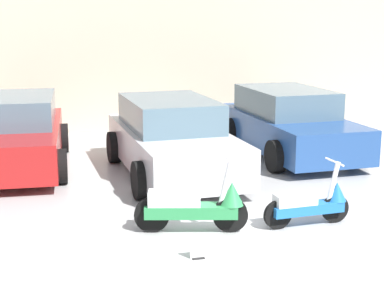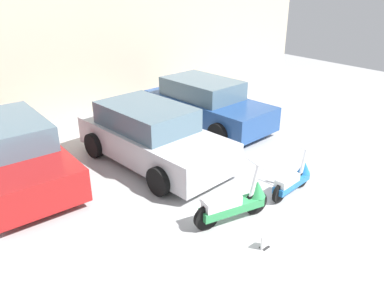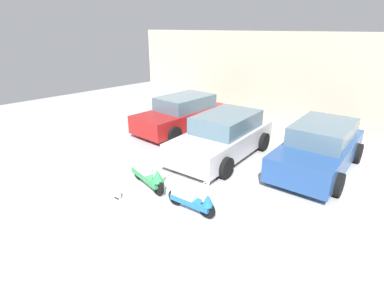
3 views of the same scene
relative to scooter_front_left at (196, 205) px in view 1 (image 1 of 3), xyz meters
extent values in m
plane|color=#B2B2B2|center=(0.70, -0.49, -0.39)|extent=(28.00, 28.00, 0.00)
cube|color=beige|center=(0.70, 7.67, 1.58)|extent=(19.60, 0.12, 3.95)
cylinder|color=black|center=(0.47, -0.08, -0.15)|extent=(0.50, 0.17, 0.49)
cylinder|color=black|center=(-0.61, 0.11, -0.15)|extent=(0.50, 0.17, 0.49)
cube|color=#2D8C4C|center=(-0.07, 0.01, -0.09)|extent=(1.32, 0.52, 0.17)
cube|color=white|center=(-0.30, 0.05, 0.10)|extent=(0.76, 0.41, 0.19)
cylinder|color=white|center=(0.41, -0.07, 0.35)|extent=(0.24, 0.12, 0.70)
cylinder|color=white|center=(0.41, -0.07, 0.70)|extent=(0.13, 0.57, 0.03)
cone|color=#2D8C4C|center=(0.49, -0.09, 0.16)|extent=(0.38, 0.38, 0.32)
cylinder|color=black|center=(2.07, 0.02, -0.19)|extent=(0.42, 0.12, 0.42)
cylinder|color=black|center=(1.16, -0.09, -0.19)|extent=(0.42, 0.12, 0.42)
cube|color=#1E66B2|center=(1.62, -0.04, -0.14)|extent=(1.11, 0.39, 0.14)
cube|color=white|center=(1.42, -0.06, 0.02)|extent=(0.63, 0.32, 0.16)
cylinder|color=white|center=(2.03, 0.02, 0.23)|extent=(0.20, 0.09, 0.59)
cylinder|color=white|center=(2.03, 0.02, 0.52)|extent=(0.09, 0.48, 0.03)
cone|color=#1E66B2|center=(2.09, 0.02, 0.07)|extent=(0.31, 0.31, 0.27)
cube|color=maroon|center=(-2.87, 4.11, 0.13)|extent=(1.81, 4.21, 0.70)
cube|color=slate|center=(-2.88, 4.36, 0.75)|extent=(1.57, 2.37, 0.55)
cylinder|color=black|center=(-1.95, 2.83, -0.08)|extent=(0.23, 0.64, 0.64)
cylinder|color=black|center=(-1.99, 5.42, -0.08)|extent=(0.23, 0.64, 0.64)
cube|color=#B7B7BC|center=(0.13, 3.07, 0.13)|extent=(2.24, 4.39, 0.70)
cube|color=slate|center=(0.10, 3.32, 0.76)|extent=(1.81, 2.53, 0.55)
cylinder|color=black|center=(1.19, 1.88, -0.07)|extent=(0.29, 0.66, 0.64)
cylinder|color=black|center=(-0.62, 1.66, -0.07)|extent=(0.29, 0.66, 0.64)
cylinder|color=black|center=(0.88, 4.47, -0.07)|extent=(0.29, 0.66, 0.64)
cylinder|color=black|center=(-0.93, 4.26, -0.07)|extent=(0.29, 0.66, 0.64)
cube|color=navy|center=(2.87, 4.27, 0.13)|extent=(2.16, 4.35, 0.70)
cube|color=slate|center=(2.85, 4.52, 0.75)|extent=(1.77, 2.49, 0.55)
cylinder|color=black|center=(3.91, 3.07, -0.07)|extent=(0.28, 0.66, 0.64)
cylinder|color=black|center=(2.10, 2.88, -0.07)|extent=(0.28, 0.66, 0.64)
cylinder|color=black|center=(3.64, 5.65, -0.07)|extent=(0.28, 0.66, 0.64)
cylinder|color=black|center=(1.84, 5.47, -0.07)|extent=(0.28, 0.66, 0.64)
cube|color=black|center=(-0.15, -0.91, -0.39)|extent=(0.17, 0.13, 0.01)
cube|color=white|center=(-0.15, -0.91, -0.26)|extent=(0.20, 0.04, 0.26)
camera|label=1|loc=(-1.45, -7.67, 2.56)|focal=55.00mm
camera|label=2|loc=(-4.29, -4.24, 3.82)|focal=35.00mm
camera|label=3|loc=(5.80, -4.46, 3.72)|focal=28.00mm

